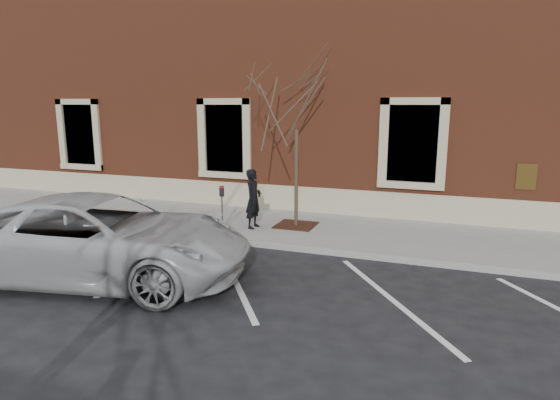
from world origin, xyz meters
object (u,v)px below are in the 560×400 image
at_px(white_truck, 99,238).
at_px(man, 253,199).
at_px(parking_meter, 222,199).
at_px(sapling, 297,102).

bearing_deg(white_truck, man, -31.97).
bearing_deg(parking_meter, white_truck, -98.36).
relative_size(man, parking_meter, 1.36).
distance_m(sapling, white_truck, 6.15).
xyz_separation_m(sapling, white_truck, (-2.63, -4.85, -2.72)).
bearing_deg(man, sapling, -54.01).
bearing_deg(sapling, man, -149.25).
distance_m(man, parking_meter, 0.86).
bearing_deg(sapling, parking_meter, -149.96).
relative_size(man, sapling, 0.33).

